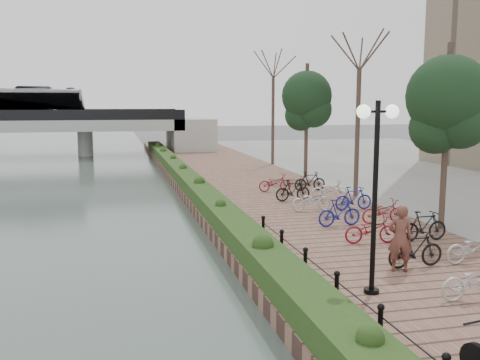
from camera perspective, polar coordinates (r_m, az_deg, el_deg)
name	(u,v)px	position (r m, az deg, el deg)	size (l,w,h in m)	color
promenade	(267,199)	(26.47, 2.94, -2.04)	(8.00, 75.00, 0.50)	brown
hedge	(192,183)	(28.10, -5.16, -0.33)	(1.10, 56.00, 0.60)	#1D3613
chain_fence	(356,307)	(11.36, 12.32, -13.06)	(0.10, 14.10, 0.70)	black
lamppost	(376,155)	(12.54, 14.34, 2.63)	(1.02, 0.32, 4.50)	black
pedestrian	(400,238)	(14.81, 16.70, -5.97)	(0.65, 0.43, 1.80)	brown
bicycle_parking	(360,212)	(20.24, 12.72, -3.31)	(2.40, 17.32, 1.00)	silver
street_trees	(393,134)	(23.17, 15.96, 4.77)	(3.20, 37.12, 6.80)	#3B2B23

